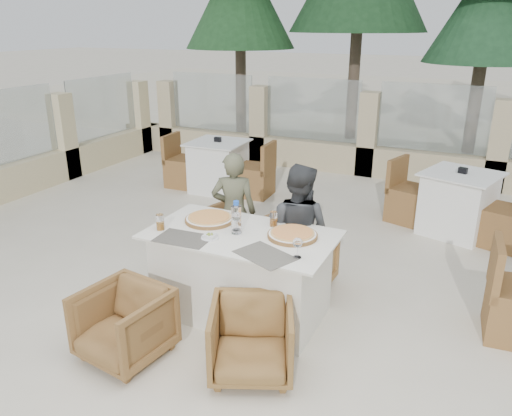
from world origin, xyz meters
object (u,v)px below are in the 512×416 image
at_px(armchair_near_left, 124,324).
at_px(diner_right, 298,231).
at_px(olive_dish, 210,236).
at_px(armchair_near_right, 252,339).
at_px(bg_table_a, 218,166).
at_px(beer_glass_left, 160,222).
at_px(beer_glass_right, 273,219).
at_px(diner_left, 234,212).
at_px(armchair_far_right, 300,261).
at_px(wine_glass_centre, 236,219).
at_px(armchair_far_left, 236,238).
at_px(wine_glass_corner, 298,247).
at_px(pizza_right, 292,234).
at_px(pizza_left, 210,218).
at_px(dining_table, 241,274).
at_px(water_bottle, 236,217).
at_px(bg_table_b, 458,204).

xyz_separation_m(armchair_near_left, diner_right, (0.85, 1.48, 0.36)).
bearing_deg(olive_dish, armchair_near_left, -115.01).
height_order(armchair_near_right, diner_right, diner_right).
distance_m(diner_right, bg_table_a, 3.31).
bearing_deg(diner_right, beer_glass_left, 41.74).
relative_size(beer_glass_right, olive_dish, 1.21).
bearing_deg(diner_right, beer_glass_right, 67.67).
bearing_deg(bg_table_a, beer_glass_left, -71.37).
height_order(beer_glass_left, beer_glass_right, beer_glass_left).
height_order(armchair_near_left, diner_left, diner_left).
bearing_deg(armchair_far_right, wine_glass_centre, 59.16).
bearing_deg(armchair_far_left, wine_glass_corner, 151.25).
height_order(pizza_right, olive_dish, pizza_right).
distance_m(beer_glass_right, olive_dish, 0.60).
xyz_separation_m(olive_dish, diner_right, (0.50, 0.74, -0.15)).
bearing_deg(armchair_far_left, armchair_near_right, 136.51).
bearing_deg(pizza_left, wine_glass_corner, -20.44).
distance_m(armchair_far_left, armchair_near_right, 1.76).
relative_size(armchair_far_right, diner_left, 0.49).
xyz_separation_m(olive_dish, armchair_near_right, (0.62, -0.50, -0.51)).
relative_size(beer_glass_right, armchair_far_right, 0.21).
bearing_deg(bg_table_a, armchair_far_left, -59.00).
bearing_deg(armchair_far_right, pizza_right, 105.24).
bearing_deg(armchair_far_left, beer_glass_right, 156.10).
xyz_separation_m(beer_glass_left, armchair_near_right, (1.10, -0.48, -0.56)).
relative_size(armchair_far_left, armchair_near_right, 1.15).
bearing_deg(beer_glass_right, pizza_left, -166.07).
distance_m(wine_glass_centre, diner_right, 0.65).
distance_m(armchair_far_right, diner_right, 0.38).
distance_m(dining_table, armchair_far_right, 0.73).
relative_size(dining_table, beer_glass_right, 12.04).
height_order(dining_table, diner_left, diner_left).
distance_m(beer_glass_left, armchair_far_right, 1.42).
distance_m(armchair_near_right, diner_right, 1.29).
height_order(water_bottle, bg_table_a, water_bottle).
bearing_deg(armchair_far_right, armchair_near_left, 65.20).
bearing_deg(bg_table_a, diner_left, -59.60).
xyz_separation_m(armchair_far_left, diner_right, (0.78, -0.27, 0.32)).
bearing_deg(pizza_right, bg_table_a, 129.04).
height_order(dining_table, wine_glass_centre, wine_glass_centre).
distance_m(armchair_far_left, bg_table_b, 2.81).
relative_size(armchair_near_left, diner_right, 0.48).
xyz_separation_m(pizza_left, diner_left, (-0.08, 0.62, -0.17)).
relative_size(beer_glass_right, bg_table_b, 0.08).
relative_size(olive_dish, armchair_near_left, 0.18).
bearing_deg(pizza_left, pizza_right, -1.25).
xyz_separation_m(wine_glass_corner, beer_glass_right, (-0.42, 0.51, -0.03)).
bearing_deg(armchair_near_right, bg_table_a, 98.99).
relative_size(olive_dish, diner_left, 0.09).
relative_size(wine_glass_corner, diner_right, 0.14).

